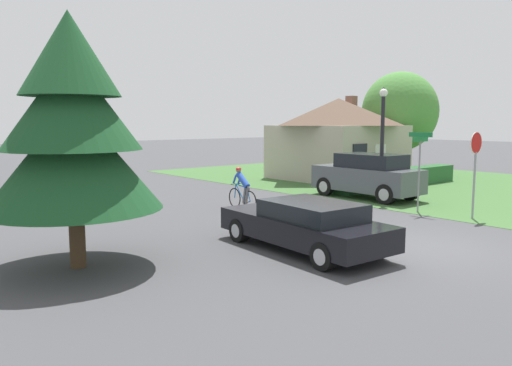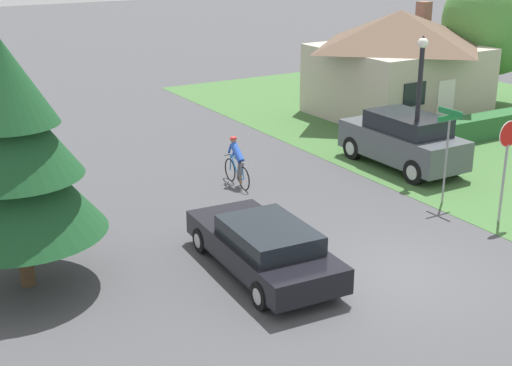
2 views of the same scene
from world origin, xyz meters
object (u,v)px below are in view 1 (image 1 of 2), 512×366
object	(u,v)px
cyclist	(242,189)
street_name_sign	(420,157)
sedan_left_lane	(305,225)
deciduous_tree_right	(400,112)
cottage_house	(338,137)
parked_suv_right	(368,176)
street_lamp	(382,134)
stop_sign	(475,158)
conifer_tall_near	(72,126)

from	to	relation	value
cyclist	street_name_sign	distance (m)	6.31
sedan_left_lane	deciduous_tree_right	bearing A→B (deg)	-58.53
cottage_house	street_name_sign	xyz separation A→B (m)	(-5.91, -8.83, -0.37)
cyclist	parked_suv_right	xyz separation A→B (m)	(5.61, -1.25, 0.21)
cottage_house	street_lamp	world-z (taller)	cottage_house
cyclist	street_lamp	distance (m)	6.05
deciduous_tree_right	stop_sign	bearing A→B (deg)	-136.31
conifer_tall_near	deciduous_tree_right	world-z (taller)	deciduous_tree_right
sedan_left_lane	conifer_tall_near	world-z (taller)	conifer_tall_near
parked_suv_right	street_lamp	bearing A→B (deg)	161.29
parked_suv_right	conifer_tall_near	world-z (taller)	conifer_tall_near
sedan_left_lane	deciduous_tree_right	distance (m)	20.13
cyclist	conifer_tall_near	world-z (taller)	conifer_tall_near
stop_sign	street_name_sign	xyz separation A→B (m)	(-0.27, 1.84, -0.08)
cottage_house	stop_sign	bearing A→B (deg)	-119.35
cottage_house	stop_sign	xyz separation A→B (m)	(-5.64, -10.67, -0.30)
parked_suv_right	stop_sign	world-z (taller)	stop_sign
cottage_house	deciduous_tree_right	distance (m)	5.13
cottage_house	sedan_left_lane	distance (m)	16.21
cottage_house	parked_suv_right	size ratio (longest dim) A/B	1.49
conifer_tall_near	cyclist	bearing A→B (deg)	25.21
street_lamp	conifer_tall_near	bearing A→B (deg)	-174.16
cyclist	parked_suv_right	distance (m)	5.75
deciduous_tree_right	conifer_tall_near	bearing A→B (deg)	-162.15
parked_suv_right	deciduous_tree_right	size ratio (longest dim) A/B	0.74
sedan_left_lane	deciduous_tree_right	world-z (taller)	deciduous_tree_right
cyclist	stop_sign	size ratio (longest dim) A/B	0.61
cottage_house	street_lamp	xyz separation A→B (m)	(-4.95, -6.55, 0.39)
cottage_house	sedan_left_lane	world-z (taller)	cottage_house
cottage_house	street_name_sign	bearing A→B (deg)	-125.30
sedan_left_lane	stop_sign	world-z (taller)	stop_sign
cyclist	parked_suv_right	world-z (taller)	parked_suv_right
cyclist	street_lamp	size ratio (longest dim) A/B	0.38
parked_suv_right	street_lamp	xyz separation A→B (m)	(-0.30, -0.88, 1.76)
cottage_house	parked_suv_right	xyz separation A→B (m)	(-4.66, -5.66, -1.36)
parked_suv_right	street_lamp	distance (m)	1.99
stop_sign	conifer_tall_near	xyz separation A→B (m)	(-11.88, 2.83, 1.07)
cottage_house	cyclist	world-z (taller)	cottage_house
deciduous_tree_right	street_lamp	bearing A→B (deg)	-148.92
cyclist	stop_sign	xyz separation A→B (m)	(4.63, -6.25, 1.27)
cottage_house	cyclist	bearing A→B (deg)	-158.21
parked_suv_right	street_lamp	world-z (taller)	street_lamp
stop_sign	street_name_sign	world-z (taller)	stop_sign
parked_suv_right	cyclist	bearing A→B (deg)	77.25
cottage_house	conifer_tall_near	size ratio (longest dim) A/B	1.24
stop_sign	deciduous_tree_right	distance (m)	14.65
street_name_sign	deciduous_tree_right	world-z (taller)	deciduous_tree_right
cyclist	street_lamp	world-z (taller)	street_lamp
street_name_sign	deciduous_tree_right	size ratio (longest dim) A/B	0.45
cottage_house	sedan_left_lane	xyz separation A→B (m)	(-12.67, -9.96, -1.66)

